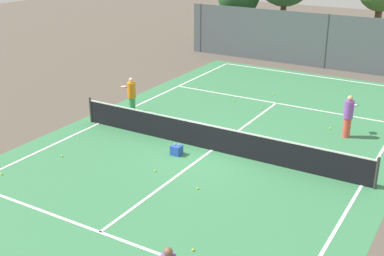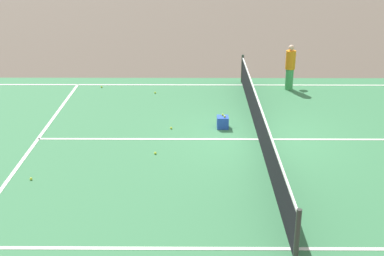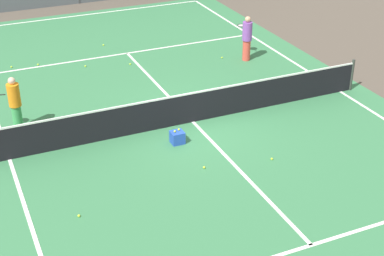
# 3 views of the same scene
# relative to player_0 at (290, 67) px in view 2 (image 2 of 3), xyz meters

# --- Properties ---
(ground_plane) EXTENTS (80.00, 80.00, 0.00)m
(ground_plane) POSITION_rel_player_0_xyz_m (4.98, -1.68, -0.87)
(ground_plane) COLOR brown
(court_surface) EXTENTS (13.00, 25.00, 0.01)m
(court_surface) POSITION_rel_player_0_xyz_m (4.98, -1.68, -0.87)
(court_surface) COLOR #387A4C
(court_surface) RESTS_ON ground_plane
(tennis_net) EXTENTS (11.90, 0.10, 1.10)m
(tennis_net) POSITION_rel_player_0_xyz_m (4.98, -1.68, -0.36)
(tennis_net) COLOR #333833
(tennis_net) RESTS_ON ground_plane
(player_0) EXTENTS (0.94, 0.53, 1.69)m
(player_0) POSITION_rel_player_0_xyz_m (0.00, 0.00, 0.00)
(player_0) COLOR #3FA559
(player_0) RESTS_ON ground_plane
(ball_crate) EXTENTS (0.37, 0.35, 0.43)m
(ball_crate) POSITION_rel_player_0_xyz_m (4.04, -2.69, -0.69)
(ball_crate) COLOR blue
(ball_crate) RESTS_ON ground_plane
(tennis_ball_1) EXTENTS (0.07, 0.07, 0.07)m
(tennis_ball_1) POSITION_rel_player_0_xyz_m (7.59, -7.52, -0.84)
(tennis_ball_1) COLOR #CCE533
(tennis_ball_1) RESTS_ON ground_plane
(tennis_ball_7) EXTENTS (0.07, 0.07, 0.07)m
(tennis_ball_7) POSITION_rel_player_0_xyz_m (-0.15, -7.09, -0.84)
(tennis_ball_7) COLOR #CCE533
(tennis_ball_7) RESTS_ON ground_plane
(tennis_ball_8) EXTENTS (0.07, 0.07, 0.07)m
(tennis_ball_8) POSITION_rel_player_0_xyz_m (4.16, -4.26, -0.84)
(tennis_ball_8) COLOR #CCE533
(tennis_ball_8) RESTS_ON ground_plane
(tennis_ball_9) EXTENTS (0.07, 0.07, 0.07)m
(tennis_ball_9) POSITION_rel_player_0_xyz_m (0.57, -5.00, -0.84)
(tennis_ball_9) COLOR #CCE533
(tennis_ball_9) RESTS_ON ground_plane
(tennis_ball_11) EXTENTS (0.07, 0.07, 0.07)m
(tennis_ball_11) POSITION_rel_player_0_xyz_m (6.04, -4.61, -0.84)
(tennis_ball_11) COLOR #CCE533
(tennis_ball_11) RESTS_ON ground_plane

